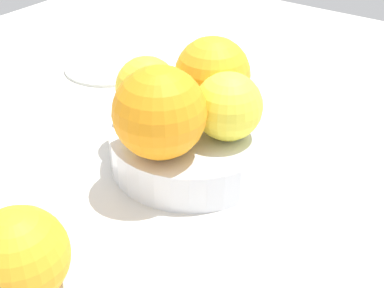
{
  "coord_description": "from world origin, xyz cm",
  "views": [
    {
      "loc": [
        38.02,
        27.34,
        31.78
      ],
      "look_at": [
        0.0,
        0.0,
        2.34
      ],
      "focal_mm": 50.5,
      "sensor_mm": 36.0,
      "label": 1
    }
  ],
  "objects_px": {
    "orange_in_bowl_3": "(145,89)",
    "side_plate": "(110,65)",
    "orange_in_bowl_1": "(163,114)",
    "orange_loose_0": "(23,258)",
    "fruit_bowl": "(192,148)",
    "orange_in_bowl_2": "(228,106)",
    "orange_in_bowl_0": "(213,74)"
  },
  "relations": [
    {
      "from": "fruit_bowl",
      "to": "orange_in_bowl_3",
      "type": "relative_size",
      "value": 2.59
    },
    {
      "from": "fruit_bowl",
      "to": "side_plate",
      "type": "bearing_deg",
      "value": -118.41
    },
    {
      "from": "orange_loose_0",
      "to": "orange_in_bowl_1",
      "type": "bearing_deg",
      "value": -179.95
    },
    {
      "from": "orange_in_bowl_1",
      "to": "fruit_bowl",
      "type": "bearing_deg",
      "value": -175.44
    },
    {
      "from": "fruit_bowl",
      "to": "orange_loose_0",
      "type": "distance_m",
      "value": 0.22
    },
    {
      "from": "orange_in_bowl_0",
      "to": "orange_in_bowl_3",
      "type": "bearing_deg",
      "value": -39.64
    },
    {
      "from": "orange_in_bowl_2",
      "to": "side_plate",
      "type": "relative_size",
      "value": 0.53
    },
    {
      "from": "fruit_bowl",
      "to": "orange_in_bowl_1",
      "type": "distance_m",
      "value": 0.08
    },
    {
      "from": "orange_in_bowl_0",
      "to": "side_plate",
      "type": "xyz_separation_m",
      "value": [
        -0.08,
        -0.22,
        -0.07
      ]
    },
    {
      "from": "orange_loose_0",
      "to": "orange_in_bowl_2",
      "type": "bearing_deg",
      "value": 172.47
    },
    {
      "from": "orange_in_bowl_1",
      "to": "orange_loose_0",
      "type": "bearing_deg",
      "value": 0.05
    },
    {
      "from": "orange_loose_0",
      "to": "side_plate",
      "type": "bearing_deg",
      "value": -145.19
    },
    {
      "from": "side_plate",
      "to": "orange_in_bowl_1",
      "type": "bearing_deg",
      "value": 53.45
    },
    {
      "from": "orange_in_bowl_0",
      "to": "orange_in_bowl_2",
      "type": "distance_m",
      "value": 0.06
    },
    {
      "from": "fruit_bowl",
      "to": "orange_in_bowl_2",
      "type": "bearing_deg",
      "value": 108.74
    },
    {
      "from": "orange_in_bowl_1",
      "to": "side_plate",
      "type": "relative_size",
      "value": 0.68
    },
    {
      "from": "fruit_bowl",
      "to": "orange_in_bowl_1",
      "type": "height_order",
      "value": "orange_in_bowl_1"
    },
    {
      "from": "side_plate",
      "to": "orange_loose_0",
      "type": "bearing_deg",
      "value": 34.81
    },
    {
      "from": "orange_in_bowl_0",
      "to": "side_plate",
      "type": "relative_size",
      "value": 0.62
    },
    {
      "from": "orange_loose_0",
      "to": "side_plate",
      "type": "relative_size",
      "value": 0.59
    },
    {
      "from": "orange_in_bowl_0",
      "to": "orange_in_bowl_1",
      "type": "bearing_deg",
      "value": 8.39
    },
    {
      "from": "orange_in_bowl_0",
      "to": "orange_in_bowl_3",
      "type": "xyz_separation_m",
      "value": [
        0.06,
        -0.05,
        -0.01
      ]
    },
    {
      "from": "orange_in_bowl_1",
      "to": "side_plate",
      "type": "xyz_separation_m",
      "value": [
        -0.18,
        -0.24,
        -0.08
      ]
    },
    {
      "from": "orange_in_bowl_0",
      "to": "orange_loose_0",
      "type": "relative_size",
      "value": 1.07
    },
    {
      "from": "orange_in_bowl_3",
      "to": "side_plate",
      "type": "bearing_deg",
      "value": -126.35
    },
    {
      "from": "orange_in_bowl_1",
      "to": "orange_in_bowl_2",
      "type": "distance_m",
      "value": 0.07
    },
    {
      "from": "orange_in_bowl_2",
      "to": "orange_in_bowl_3",
      "type": "bearing_deg",
      "value": -80.55
    },
    {
      "from": "side_plate",
      "to": "fruit_bowl",
      "type": "bearing_deg",
      "value": 61.59
    },
    {
      "from": "orange_in_bowl_3",
      "to": "side_plate",
      "type": "height_order",
      "value": "orange_in_bowl_3"
    },
    {
      "from": "orange_in_bowl_1",
      "to": "orange_loose_0",
      "type": "relative_size",
      "value": 1.16
    },
    {
      "from": "orange_in_bowl_0",
      "to": "orange_in_bowl_3",
      "type": "distance_m",
      "value": 0.07
    },
    {
      "from": "orange_in_bowl_0",
      "to": "orange_loose_0",
      "type": "bearing_deg",
      "value": 3.24
    }
  ]
}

